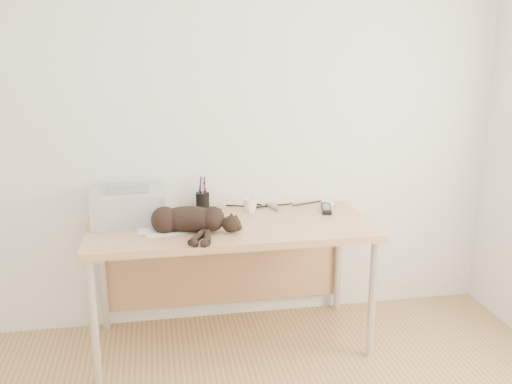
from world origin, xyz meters
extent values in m
plane|color=white|center=(0.00, 1.75, 1.30)|extent=(3.50, 0.00, 3.50)
cube|color=tan|center=(0.00, 1.39, 0.72)|extent=(1.60, 0.70, 0.04)
cylinder|color=silver|center=(-0.75, 1.09, 0.35)|extent=(0.04, 0.04, 0.70)
cylinder|color=silver|center=(0.75, 1.09, 0.35)|extent=(0.04, 0.04, 0.70)
cylinder|color=silver|center=(-0.75, 1.69, 0.35)|extent=(0.04, 0.04, 0.70)
cylinder|color=silver|center=(0.75, 1.69, 0.35)|extent=(0.04, 0.04, 0.70)
cube|color=tan|center=(0.00, 1.72, 0.40)|extent=(1.48, 0.02, 0.60)
cube|color=#B9B9BE|center=(-0.57, 1.55, 0.83)|extent=(0.42, 0.36, 0.18)
cube|color=black|center=(-0.57, 1.55, 0.84)|extent=(0.34, 0.03, 0.11)
cube|color=gray|center=(-0.57, 1.55, 0.93)|extent=(0.25, 0.18, 0.01)
cube|color=white|center=(-0.32, 1.37, 0.74)|extent=(0.36, 0.29, 0.00)
cube|color=white|center=(-0.35, 1.39, 0.74)|extent=(0.33, 0.24, 0.00)
ellipsoid|color=black|center=(-0.23, 1.29, 0.81)|extent=(0.37, 0.22, 0.14)
sphere|color=black|center=(-0.37, 1.32, 0.81)|extent=(0.15, 0.15, 0.15)
ellipsoid|color=black|center=(-0.02, 1.23, 0.79)|extent=(0.12, 0.12, 0.09)
cone|color=black|center=(-0.01, 1.27, 0.83)|extent=(0.05, 0.05, 0.05)
cone|color=black|center=(0.01, 1.26, 0.82)|extent=(0.05, 0.06, 0.05)
cylinder|color=black|center=(-0.20, 1.15, 0.76)|extent=(0.08, 0.20, 0.04)
cylinder|color=black|center=(-0.16, 1.14, 0.76)|extent=(0.08, 0.20, 0.04)
cylinder|color=black|center=(-0.49, 1.40, 0.75)|extent=(0.22, 0.08, 0.03)
imported|color=white|center=(0.15, 1.60, 0.78)|extent=(0.12, 0.12, 0.09)
cylinder|color=black|center=(-0.13, 1.68, 0.80)|extent=(0.08, 0.08, 0.11)
cylinder|color=#990C0C|center=(-0.14, 1.68, 0.87)|extent=(0.01, 0.01, 0.15)
cylinder|color=navy|center=(-0.12, 1.69, 0.87)|extent=(0.01, 0.01, 0.15)
cylinder|color=black|center=(-0.13, 1.67, 0.87)|extent=(0.01, 0.01, 0.15)
cube|color=gray|center=(0.31, 1.64, 0.75)|extent=(0.09, 0.17, 0.02)
cube|color=black|center=(0.61, 1.55, 0.75)|extent=(0.10, 0.21, 0.02)
ellipsoid|color=silver|center=(0.67, 1.67, 0.76)|extent=(0.09, 0.12, 0.03)
camera|label=1|loc=(-0.41, -1.65, 1.74)|focal=40.00mm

